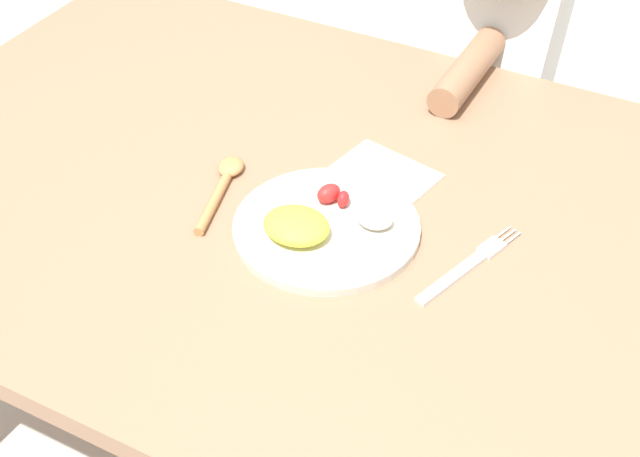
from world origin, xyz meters
TOP-DOWN VIEW (x-y plane):
  - dining_table at (0.00, 0.00)m, footprint 1.44×0.96m
  - plate at (0.05, -0.06)m, footprint 0.26×0.26m
  - fork at (0.25, -0.04)m, footprint 0.08×0.20m
  - spoon at (-0.13, -0.04)m, footprint 0.07×0.18m
  - person at (0.09, 0.60)m, footprint 0.20×0.44m
  - napkin at (0.07, 0.10)m, footprint 0.17×0.14m

SIDE VIEW (x-z plane):
  - person at x=0.09m, z-range 0.04..1.04m
  - dining_table at x=0.00m, z-range 0.24..0.93m
  - napkin at x=0.07m, z-range 0.69..0.69m
  - fork at x=0.25m, z-range 0.69..0.69m
  - spoon at x=-0.13m, z-range 0.69..0.70m
  - plate at x=0.05m, z-range 0.68..0.72m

